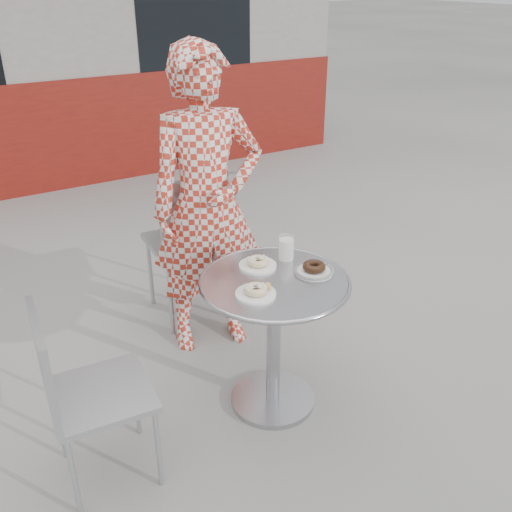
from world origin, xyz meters
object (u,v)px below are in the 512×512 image
chair_left (103,427)px  bistro_table (274,312)px  chair_far (191,271)px  milk_cup (286,248)px  plate_far (258,263)px  plate_near (256,291)px  seated_person (207,206)px  plate_checker (314,269)px

chair_left → bistro_table: bearing=-84.2°
bistro_table → chair_left: bearing=-179.0°
chair_far → milk_cup: size_ratio=7.62×
plate_far → plate_near: bearing=-122.4°
chair_far → plate_far: bearing=93.0°
chair_far → bistro_table: bearing=93.1°
chair_left → plate_near: size_ratio=4.69×
seated_person → chair_far: bearing=97.9°
bistro_table → plate_near: size_ratio=3.98×
chair_left → plate_far: bearing=-74.3°
chair_left → plate_checker: size_ratio=4.45×
seated_person → plate_checker: 0.70m
seated_person → milk_cup: bearing=-61.6°
plate_far → milk_cup: 0.16m
seated_person → plate_far: size_ratio=9.40×
plate_near → chair_far: bearing=81.6°
bistro_table → plate_far: bearing=89.8°
bistro_table → plate_checker: (0.19, -0.03, 0.18)m
bistro_table → chair_far: (0.01, 0.93, -0.23)m
plate_far → plate_checker: plate_checker is taller
chair_far → plate_far: chair_far is taller
chair_far → plate_checker: bearing=104.2°
chair_left → plate_near: chair_left is taller
plate_checker → milk_cup: milk_cup is taller
plate_near → plate_checker: size_ratio=0.95×
chair_left → chair_far: bearing=-36.5°
bistro_table → chair_left: chair_left is taller
plate_far → plate_near: size_ratio=1.01×
chair_far → milk_cup: chair_far is taller
plate_far → milk_cup: size_ratio=1.42×
seated_person → plate_far: bearing=-78.6°
seated_person → plate_far: (0.00, -0.49, -0.11)m
bistro_table → plate_near: 0.24m
chair_far → seated_person: size_ratio=0.57×
bistro_table → milk_cup: 0.30m
chair_far → plate_checker: size_ratio=5.12×
plate_far → milk_cup: milk_cup is taller
plate_checker → chair_left: bearing=179.1°
chair_far → seated_person: bearing=90.8°
chair_left → plate_far: (0.82, 0.16, 0.45)m
seated_person → plate_checker: bearing=-63.1°
chair_left → milk_cup: 1.10m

